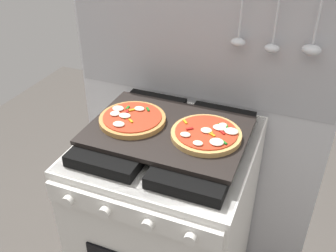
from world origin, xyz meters
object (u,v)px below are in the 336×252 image
Objects in this scene: pizza_left at (132,119)px; pizza_right at (207,134)px; stove at (168,224)px; baking_tray at (168,130)px.

pizza_right is (0.27, 0.01, 0.00)m from pizza_left.
stove is at bearing 1.55° from pizza_left.
pizza_right is at bearing 0.89° from stove.
baking_tray is 2.30× the size of pizza_right.
baking_tray is at bearing 2.24° from pizza_left.
pizza_left is at bearing -178.45° from stove.
pizza_left is at bearing -178.78° from pizza_right.
pizza_left is 1.00× the size of pizza_right.
pizza_right reaches higher than baking_tray.
pizza_right reaches higher than stove.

